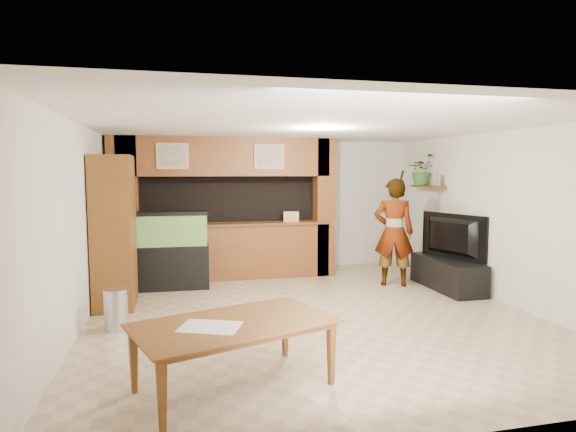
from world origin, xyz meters
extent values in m
plane|color=tan|center=(0.00, 0.00, 0.00)|extent=(6.50, 6.50, 0.00)
plane|color=white|center=(0.00, 0.00, 2.60)|extent=(6.50, 6.50, 0.00)
plane|color=beige|center=(0.00, 3.25, 1.30)|extent=(6.00, 0.00, 6.00)
plane|color=beige|center=(-3.00, 0.00, 1.30)|extent=(0.00, 6.50, 6.50)
plane|color=beige|center=(3.00, 0.00, 1.30)|extent=(0.00, 6.50, 6.50)
cube|color=brown|center=(-0.90, 2.45, 0.50)|extent=(3.80, 0.35, 1.00)
cube|color=brown|center=(-0.90, 2.45, 1.02)|extent=(3.80, 0.43, 0.04)
cube|color=brown|center=(-0.90, 2.45, 2.25)|extent=(3.80, 0.35, 0.70)
cube|color=brown|center=(-2.70, 2.45, 1.30)|extent=(0.50, 0.35, 2.60)
cube|color=brown|center=(0.95, 2.45, 1.30)|extent=(0.35, 0.35, 2.60)
cube|color=black|center=(-0.90, 3.00, 1.45)|extent=(4.20, 0.45, 0.85)
cube|color=tan|center=(-1.85, 2.26, 2.25)|extent=(0.55, 0.03, 0.45)
cube|color=tan|center=(-1.85, 2.24, 2.25)|extent=(0.43, 0.01, 0.35)
cube|color=tan|center=(-0.15, 2.26, 2.25)|extent=(0.55, 0.03, 0.45)
cube|color=tan|center=(-0.15, 2.24, 2.25)|extent=(0.43, 0.01, 0.35)
cylinder|color=black|center=(-2.97, 1.00, 1.90)|extent=(0.04, 0.25, 0.25)
cylinder|color=white|center=(-2.94, 1.00, 1.90)|extent=(0.01, 0.21, 0.21)
cube|color=brown|center=(2.85, 1.95, 1.70)|extent=(0.25, 0.90, 0.04)
cube|color=brown|center=(-2.70, 1.04, 1.11)|extent=(0.56, 0.91, 2.22)
cylinder|color=#B2B2B7|center=(-2.57, -0.10, 0.26)|extent=(0.29, 0.29, 0.53)
cube|color=black|center=(-1.88, 1.95, 0.37)|extent=(1.19, 0.45, 0.74)
cube|color=#368836|center=(-1.88, 1.95, 1.00)|extent=(1.14, 0.42, 0.52)
cube|color=black|center=(-1.88, 1.95, 1.29)|extent=(1.19, 0.45, 0.06)
cube|color=black|center=(2.65, 0.87, 0.26)|extent=(0.57, 1.54, 0.51)
imported|color=black|center=(2.65, 0.87, 0.90)|extent=(0.58, 1.31, 0.76)
cube|color=tan|center=(2.85, 1.61, 1.83)|extent=(0.03, 0.16, 0.22)
imported|color=#326829|center=(2.82, 2.16, 2.02)|extent=(0.68, 0.64, 0.60)
imported|color=#A07D58|center=(1.87, 1.31, 0.93)|extent=(0.80, 0.67, 1.87)
cylinder|color=black|center=(1.92, 1.15, 1.92)|extent=(0.04, 0.11, 0.18)
imported|color=brown|center=(-1.30, -2.09, 0.31)|extent=(2.01, 1.53, 0.63)
cube|color=silver|center=(-1.54, -2.17, 0.63)|extent=(0.62, 0.54, 0.01)
cube|color=tan|center=(0.31, 2.45, 1.14)|extent=(0.32, 0.26, 0.19)
camera|label=1|loc=(-1.80, -6.33, 2.00)|focal=30.00mm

